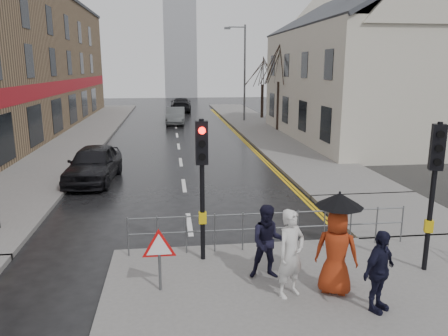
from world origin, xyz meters
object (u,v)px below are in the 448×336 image
object	(u,v)px
pedestrian_b	(268,242)
car_mid	(175,116)
pedestrian_with_umbrella	(337,240)
pedestrian_d	(379,271)
pedestrian_a	(291,254)
car_parked	(94,164)

from	to	relation	value
pedestrian_b	car_mid	size ratio (longest dim) A/B	0.39
pedestrian_with_umbrella	pedestrian_d	bearing A→B (deg)	-54.25
pedestrian_a	pedestrian_b	world-z (taller)	pedestrian_a
pedestrian_b	car_parked	xyz separation A→B (m)	(-5.23, 9.55, -0.21)
pedestrian_a	car_parked	xyz separation A→B (m)	(-5.50, 10.37, -0.29)
pedestrian_d	car_mid	distance (m)	29.91
pedestrian_b	pedestrian_with_umbrella	bearing A→B (deg)	-28.30
pedestrian_b	car_parked	distance (m)	10.89
pedestrian_a	pedestrian_with_umbrella	distance (m)	0.98
pedestrian_b	pedestrian_with_umbrella	world-z (taller)	pedestrian_with_umbrella
pedestrian_d	car_mid	size ratio (longest dim) A/B	0.38
pedestrian_b	pedestrian_d	world-z (taller)	pedestrian_b
car_parked	pedestrian_with_umbrella	bearing A→B (deg)	-53.57
pedestrian_d	pedestrian_b	bearing A→B (deg)	105.47
pedestrian_b	car_mid	bearing A→B (deg)	98.60
pedestrian_a	car_mid	world-z (taller)	pedestrian_a
pedestrian_b	pedestrian_a	bearing A→B (deg)	-66.32
pedestrian_b	pedestrian_with_umbrella	distance (m)	1.50
pedestrian_with_umbrella	car_parked	size ratio (longest dim) A/B	0.48
car_mid	pedestrian_a	bearing A→B (deg)	-83.65
car_parked	pedestrian_d	bearing A→B (deg)	-53.29
pedestrian_a	pedestrian_d	bearing A→B (deg)	-55.69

